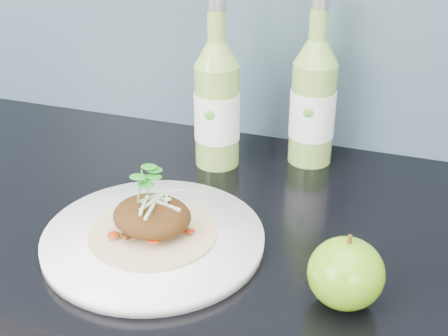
{
  "coord_description": "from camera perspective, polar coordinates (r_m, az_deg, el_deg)",
  "views": [
    {
      "loc": [
        0.21,
        0.96,
        1.38
      ],
      "look_at": [
        -0.03,
        1.65,
        1.0
      ],
      "focal_mm": 50.0,
      "sensor_mm": 36.0,
      "label": 1
    }
  ],
  "objects": [
    {
      "name": "dinner_plate",
      "position": [
        0.85,
        -6.46,
        -6.46
      ],
      "size": [
        0.37,
        0.37,
        0.02
      ],
      "color": "white",
      "rests_on": "kitchen_counter"
    },
    {
      "name": "cider_bottle_right",
      "position": [
        1.03,
        8.14,
        5.93
      ],
      "size": [
        0.09,
        0.09,
        0.28
      ],
      "rotation": [
        0.0,
        0.0,
        -0.26
      ],
      "color": "#7BA645",
      "rests_on": "kitchen_counter"
    },
    {
      "name": "pork_taco",
      "position": [
        0.83,
        -6.6,
        -4.31
      ],
      "size": [
        0.17,
        0.17,
        0.1
      ],
      "color": "tan",
      "rests_on": "dinner_plate"
    },
    {
      "name": "cider_bottle_left",
      "position": [
        1.01,
        -0.65,
        5.78
      ],
      "size": [
        0.1,
        0.1,
        0.28
      ],
      "rotation": [
        0.0,
        0.0,
        -0.38
      ],
      "color": "#81A846",
      "rests_on": "kitchen_counter"
    },
    {
      "name": "green_apple",
      "position": [
        0.74,
        11.08,
        -9.43
      ],
      "size": [
        0.12,
        0.12,
        0.09
      ],
      "rotation": [
        0.0,
        0.0,
        0.41
      ],
      "color": "#40840E",
      "rests_on": "kitchen_counter"
    }
  ]
}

